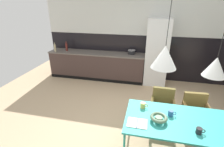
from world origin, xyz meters
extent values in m
plane|color=tan|center=(0.00, 0.00, 0.00)|extent=(8.45, 8.45, 0.00)
cube|color=black|center=(0.00, 2.82, 0.74)|extent=(6.50, 0.12, 1.49)
cube|color=silver|center=(0.00, 2.82, 2.23)|extent=(6.50, 0.12, 1.49)
cube|color=#41302D|center=(-1.49, 2.46, 0.44)|extent=(3.22, 0.60, 0.87)
cube|color=#625953|center=(-1.49, 2.46, 0.89)|extent=(3.25, 0.63, 0.04)
cube|color=black|center=(-1.49, 2.16, 0.05)|extent=(3.22, 0.01, 0.10)
cube|color=silver|center=(0.48, 2.46, 1.03)|extent=(0.68, 0.60, 2.06)
cube|color=teal|center=(0.78, -0.42, 0.74)|extent=(1.67, 0.93, 0.03)
cylinder|color=teal|center=(-0.01, 0.01, 0.36)|extent=(0.04, 0.04, 0.72)
cylinder|color=teal|center=(1.57, 0.01, 0.36)|extent=(0.04, 0.04, 0.72)
cube|color=brown|center=(0.62, 0.39, 0.39)|extent=(0.49, 0.47, 0.06)
cube|color=brown|center=(0.62, 0.59, 0.61)|extent=(0.46, 0.09, 0.37)
cube|color=brown|center=(0.84, 0.38, 0.49)|extent=(0.06, 0.41, 0.14)
cube|color=brown|center=(0.40, 0.39, 0.49)|extent=(0.06, 0.41, 0.14)
cylinder|color=black|center=(0.82, 0.20, 0.18)|extent=(0.02, 0.02, 0.36)
cylinder|color=black|center=(0.42, 0.20, 0.18)|extent=(0.02, 0.02, 0.36)
cylinder|color=black|center=(0.82, 0.58, 0.18)|extent=(0.02, 0.02, 0.36)
cylinder|color=black|center=(0.42, 0.58, 0.18)|extent=(0.02, 0.02, 0.36)
cylinder|color=black|center=(0.82, 0.39, 0.01)|extent=(0.02, 0.41, 0.02)
cylinder|color=black|center=(0.42, 0.39, 0.01)|extent=(0.02, 0.41, 0.02)
cube|color=brown|center=(1.27, 0.35, 0.40)|extent=(0.51, 0.49, 0.06)
cube|color=brown|center=(1.26, 0.55, 0.60)|extent=(0.46, 0.11, 0.34)
cube|color=brown|center=(1.49, 0.37, 0.50)|extent=(0.07, 0.42, 0.14)
cube|color=brown|center=(1.05, 0.34, 0.50)|extent=(0.07, 0.42, 0.14)
cylinder|color=black|center=(1.48, 0.17, 0.19)|extent=(0.02, 0.02, 0.37)
cylinder|color=black|center=(1.08, 0.15, 0.19)|extent=(0.02, 0.02, 0.37)
cylinder|color=black|center=(1.46, 0.55, 0.19)|extent=(0.02, 0.02, 0.37)
cylinder|color=black|center=(1.06, 0.53, 0.19)|extent=(0.02, 0.02, 0.37)
cylinder|color=black|center=(1.47, 0.36, 0.01)|extent=(0.04, 0.41, 0.02)
cylinder|color=black|center=(1.07, 0.34, 0.01)|extent=(0.04, 0.41, 0.02)
cylinder|color=#4C704C|center=(0.47, -0.50, 0.79)|extent=(0.12, 0.12, 0.08)
torus|color=#516F53|center=(0.47, -0.50, 0.82)|extent=(0.27, 0.27, 0.06)
cube|color=white|center=(0.07, -0.63, 0.76)|extent=(0.15, 0.24, 0.01)
cube|color=white|center=(0.23, -0.63, 0.76)|extent=(0.15, 0.24, 0.01)
cube|color=#334C8C|center=(0.15, -0.63, 0.77)|extent=(0.01, 0.24, 0.00)
cylinder|color=black|center=(1.02, -0.65, 0.80)|extent=(0.08, 0.08, 0.09)
torus|color=black|center=(1.08, -0.65, 0.80)|extent=(0.06, 0.01, 0.06)
cylinder|color=gold|center=(0.21, -0.19, 0.80)|extent=(0.09, 0.09, 0.10)
torus|color=gold|center=(0.27, -0.19, 0.81)|extent=(0.07, 0.01, 0.07)
cylinder|color=#335B93|center=(0.67, -0.31, 0.80)|extent=(0.08, 0.08, 0.10)
torus|color=#335B93|center=(0.72, -0.31, 0.80)|extent=(0.07, 0.01, 0.07)
cylinder|color=black|center=(-0.31, 2.54, 0.97)|extent=(0.24, 0.24, 0.12)
cylinder|color=gray|center=(-0.31, 2.54, 1.04)|extent=(0.24, 0.24, 0.01)
sphere|color=black|center=(-0.31, 2.54, 1.06)|extent=(0.02, 0.02, 0.02)
cylinder|color=maroon|center=(-2.56, 2.47, 1.04)|extent=(0.07, 0.07, 0.25)
cylinder|color=maroon|center=(-2.56, 2.47, 1.20)|extent=(0.03, 0.03, 0.07)
cylinder|color=tan|center=(-2.89, 2.27, 1.04)|extent=(0.07, 0.07, 0.24)
cylinder|color=tan|center=(-2.89, 2.27, 1.19)|extent=(0.03, 0.03, 0.06)
cylinder|color=black|center=(0.45, -0.41, 2.43)|extent=(0.01, 0.01, 0.99)
cone|color=silver|center=(0.45, -0.41, 1.78)|extent=(0.36, 0.36, 0.32)
cone|color=silver|center=(1.11, -0.40, 1.68)|extent=(0.30, 0.30, 0.27)
camera|label=1|loc=(0.22, -2.73, 2.48)|focal=26.79mm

